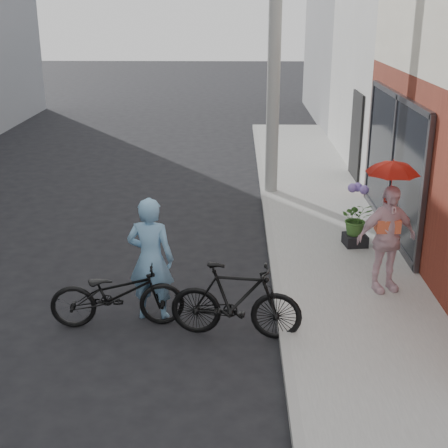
{
  "coord_description": "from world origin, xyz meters",
  "views": [
    {
      "loc": [
        0.31,
        -7.55,
        4.14
      ],
      "look_at": [
        0.14,
        0.96,
        1.1
      ],
      "focal_mm": 50.0,
      "sensor_mm": 36.0,
      "label": 1
    }
  ],
  "objects_px": {
    "officer": "(151,259)",
    "planter": "(355,240)",
    "bike_right": "(236,301)",
    "bike_left": "(117,294)",
    "kimono_woman": "(386,239)",
    "utility_pole": "(275,34)"
  },
  "relations": [
    {
      "from": "utility_pole",
      "to": "bike_left",
      "type": "relative_size",
      "value": 3.92
    },
    {
      "from": "bike_left",
      "to": "kimono_woman",
      "type": "relative_size",
      "value": 1.12
    },
    {
      "from": "planter",
      "to": "bike_right",
      "type": "bearing_deg",
      "value": -124.86
    },
    {
      "from": "utility_pole",
      "to": "kimono_woman",
      "type": "xyz_separation_m",
      "value": [
        1.39,
        -5.12,
        -2.58
      ]
    },
    {
      "from": "utility_pole",
      "to": "planter",
      "type": "bearing_deg",
      "value": -68.8
    },
    {
      "from": "bike_left",
      "to": "kimono_woman",
      "type": "xyz_separation_m",
      "value": [
        3.75,
        0.95,
        0.45
      ]
    },
    {
      "from": "bike_right",
      "to": "planter",
      "type": "relative_size",
      "value": 4.56
    },
    {
      "from": "officer",
      "to": "kimono_woman",
      "type": "bearing_deg",
      "value": -160.08
    },
    {
      "from": "kimono_woman",
      "to": "bike_right",
      "type": "bearing_deg",
      "value": -167.64
    },
    {
      "from": "utility_pole",
      "to": "officer",
      "type": "bearing_deg",
      "value": -108.3
    },
    {
      "from": "kimono_woman",
      "to": "planter",
      "type": "xyz_separation_m",
      "value": [
        -0.09,
        1.77,
        -0.7
      ]
    },
    {
      "from": "utility_pole",
      "to": "kimono_woman",
      "type": "bearing_deg",
      "value": -74.84
    },
    {
      "from": "utility_pole",
      "to": "kimono_woman",
      "type": "height_order",
      "value": "utility_pole"
    },
    {
      "from": "bike_right",
      "to": "kimono_woman",
      "type": "distance_m",
      "value": 2.52
    },
    {
      "from": "kimono_woman",
      "to": "planter",
      "type": "distance_m",
      "value": 1.9
    },
    {
      "from": "utility_pole",
      "to": "planter",
      "type": "height_order",
      "value": "utility_pole"
    },
    {
      "from": "utility_pole",
      "to": "bike_left",
      "type": "height_order",
      "value": "utility_pole"
    },
    {
      "from": "bike_right",
      "to": "kimono_woman",
      "type": "bearing_deg",
      "value": -53.15
    },
    {
      "from": "officer",
      "to": "kimono_woman",
      "type": "relative_size",
      "value": 1.09
    },
    {
      "from": "planter",
      "to": "bike_left",
      "type": "bearing_deg",
      "value": -143.44
    },
    {
      "from": "bike_right",
      "to": "bike_left",
      "type": "bearing_deg",
      "value": 87.83
    },
    {
      "from": "officer",
      "to": "planter",
      "type": "distance_m",
      "value": 4.13
    }
  ]
}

